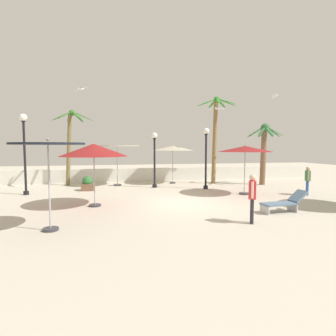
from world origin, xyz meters
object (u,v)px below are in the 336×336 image
object	(u,v)px
palm_tree_0	(215,129)
seagull_2	(275,96)
patio_umbrella_0	(173,148)
patio_umbrella_5	(245,149)
palm_tree_1	(70,137)
lamp_post_0	(24,143)
lounge_chair_0	(284,202)
planter	(88,184)
patio_umbrella_2	(94,150)
seagull_1	(81,89)
seagull_0	(217,109)
lamp_post_2	(155,153)
patio_umbrella_1	(117,148)
palm_tree_2	(264,146)
patio_umbrella_4	(48,150)
lamp_post_1	(206,150)
guest_1	(252,194)
guest_0	(308,178)

from	to	relation	value
palm_tree_0	seagull_2	xyz separation A→B (m)	(3.46, -1.64, 2.14)
patio_umbrella_0	seagull_2	xyz separation A→B (m)	(6.38, -2.20, 3.45)
patio_umbrella_5	palm_tree_1	world-z (taller)	palm_tree_1
palm_tree_0	lamp_post_0	xyz separation A→B (m)	(-11.66, -2.34, -1.00)
lounge_chair_0	planter	xyz separation A→B (m)	(-7.97, 7.31, -0.01)
patio_umbrella_2	seagull_2	bearing A→B (deg)	21.45
seagull_1	seagull_2	distance (m)	12.30
patio_umbrella_0	seagull_0	bearing A→B (deg)	-22.07
palm_tree_1	lamp_post_2	bearing A→B (deg)	-22.32
lounge_chair_0	patio_umbrella_0	bearing A→B (deg)	104.13
seagull_0	planter	xyz separation A→B (m)	(-8.40, -0.91, -4.73)
planter	palm_tree_0	bearing A→B (deg)	9.78
patio_umbrella_1	palm_tree_2	size ratio (longest dim) A/B	0.70
patio_umbrella_2	lamp_post_2	xyz separation A→B (m)	(3.44, 4.98, -0.22)
patio_umbrella_4	seagull_1	xyz separation A→B (m)	(0.26, 8.39, 3.49)
patio_umbrella_1	lamp_post_2	world-z (taller)	lamp_post_2
patio_umbrella_1	lamp_post_1	bearing A→B (deg)	-26.74
patio_umbrella_2	lounge_chair_0	xyz separation A→B (m)	(7.35, -2.68, -2.03)
lamp_post_2	seagull_2	distance (m)	8.77
patio_umbrella_2	lamp_post_1	xyz separation A→B (m)	(6.39, 3.74, -0.06)
palm_tree_0	seagull_0	xyz separation A→B (m)	(-0.13, -0.56, 1.34)
palm_tree_0	seagull_0	size ratio (longest dim) A/B	4.56
lounge_chair_0	seagull_0	bearing A→B (deg)	87.01
guest_1	seagull_2	world-z (taller)	seagull_2
patio_umbrella_0	seagull_1	world-z (taller)	seagull_1
patio_umbrella_5	lamp_post_2	distance (m)	5.60
lamp_post_0	patio_umbrella_5	bearing A→B (deg)	-11.31
palm_tree_0	seagull_2	world-z (taller)	palm_tree_0
lamp_post_0	seagull_1	distance (m)	4.46
lamp_post_2	guest_0	xyz separation A→B (m)	(7.48, -4.47, -1.29)
lamp_post_1	patio_umbrella_0	bearing A→B (deg)	115.50
lamp_post_0	seagull_1	world-z (taller)	seagull_1
guest_1	planter	xyz separation A→B (m)	(-5.92, 8.53, -0.63)
lamp_post_1	planter	xyz separation A→B (m)	(-7.02, 0.89, -1.98)
lounge_chair_0	seagull_1	world-z (taller)	seagull_1
patio_umbrella_5	guest_0	distance (m)	3.62
palm_tree_2	lamp_post_2	distance (m)	7.46
patio_umbrella_0	patio_umbrella_5	world-z (taller)	patio_umbrella_0
patio_umbrella_5	seagull_0	world-z (taller)	seagull_0
lamp_post_0	seagull_2	world-z (taller)	seagull_2
seagull_1	guest_0	bearing A→B (deg)	-20.94
patio_umbrella_0	palm_tree_2	world-z (taller)	palm_tree_2
lamp_post_0	guest_0	size ratio (longest dim) A/B	2.83
seagull_2	palm_tree_1	bearing A→B (deg)	168.53
lamp_post_0	planter	bearing A→B (deg)	15.62
palm_tree_1	lamp_post_0	size ratio (longest dim) A/B	1.16
seagull_0	lamp_post_2	bearing A→B (deg)	-172.63
patio_umbrella_2	palm_tree_0	distance (m)	10.08
patio_umbrella_2	palm_tree_1	distance (m)	7.43
palm_tree_2	seagull_1	distance (m)	12.26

